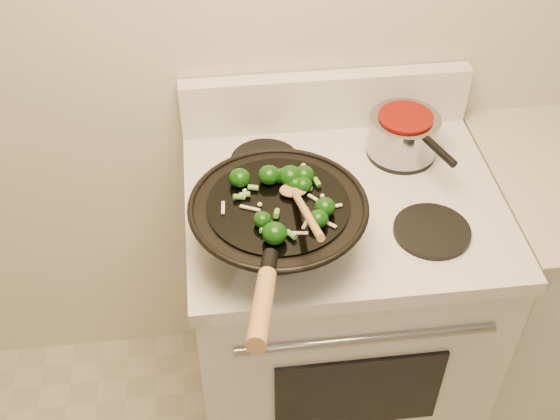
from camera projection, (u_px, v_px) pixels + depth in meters
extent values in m
cube|color=silver|center=(334.00, 318.00, 2.06)|extent=(0.76, 0.64, 0.88)
cube|color=silver|center=(343.00, 202.00, 1.74)|extent=(0.78, 0.66, 0.04)
cube|color=silver|center=(325.00, 101.00, 1.89)|extent=(0.78, 0.05, 0.16)
cylinder|color=gray|center=(367.00, 339.00, 1.59)|extent=(0.60, 0.02, 0.02)
cube|color=black|center=(358.00, 393.00, 1.75)|extent=(0.42, 0.01, 0.28)
cylinder|color=black|center=(278.00, 244.00, 1.60)|extent=(0.18, 0.18, 0.01)
cylinder|color=black|center=(432.00, 231.00, 1.63)|extent=(0.18, 0.18, 0.01)
cylinder|color=black|center=(265.00, 161.00, 1.82)|extent=(0.18, 0.18, 0.01)
cylinder|color=black|center=(401.00, 151.00, 1.85)|extent=(0.18, 0.18, 0.01)
torus|color=black|center=(278.00, 205.00, 1.52)|extent=(0.40, 0.40, 0.01)
cylinder|color=black|center=(278.00, 204.00, 1.52)|extent=(0.31, 0.31, 0.01)
cylinder|color=black|center=(269.00, 263.00, 1.32)|extent=(0.04, 0.07, 0.05)
cylinder|color=#A57441|center=(262.00, 307.00, 1.20)|extent=(0.07, 0.21, 0.08)
ellipsoid|color=#0C3608|center=(295.00, 183.00, 1.54)|extent=(0.04, 0.04, 0.03)
cylinder|color=#518B32|center=(300.00, 186.00, 1.55)|extent=(0.02, 0.02, 0.02)
ellipsoid|color=#0C3608|center=(269.00, 175.00, 1.55)|extent=(0.05, 0.05, 0.04)
ellipsoid|color=#0C3608|center=(325.00, 207.00, 1.48)|extent=(0.05, 0.05, 0.04)
ellipsoid|color=#0C3608|center=(262.00, 219.00, 1.46)|extent=(0.04, 0.04, 0.03)
cylinder|color=#518B32|center=(268.00, 222.00, 1.46)|extent=(0.02, 0.02, 0.01)
ellipsoid|color=#0C3608|center=(240.00, 178.00, 1.55)|extent=(0.05, 0.05, 0.04)
ellipsoid|color=#0C3608|center=(304.00, 175.00, 1.55)|extent=(0.05, 0.05, 0.04)
ellipsoid|color=#0C3608|center=(318.00, 219.00, 1.45)|extent=(0.04, 0.04, 0.04)
cylinder|color=#518B32|center=(324.00, 222.00, 1.46)|extent=(0.02, 0.02, 0.02)
ellipsoid|color=#0C3608|center=(290.00, 176.00, 1.55)|extent=(0.05, 0.05, 0.04)
ellipsoid|color=#0C3608|center=(238.00, 179.00, 1.55)|extent=(0.04, 0.04, 0.04)
ellipsoid|color=#0C3608|center=(303.00, 185.00, 1.53)|extent=(0.04, 0.04, 0.03)
cylinder|color=#518B32|center=(308.00, 188.00, 1.54)|extent=(0.02, 0.02, 0.02)
ellipsoid|color=#0C3608|center=(281.00, 176.00, 1.56)|extent=(0.04, 0.04, 0.03)
ellipsoid|color=#0C3608|center=(274.00, 233.00, 1.42)|extent=(0.05, 0.05, 0.04)
cube|color=beige|center=(302.00, 204.00, 1.51)|extent=(0.03, 0.04, 0.00)
cube|color=beige|center=(250.00, 208.00, 1.50)|extent=(0.04, 0.03, 0.00)
cube|color=beige|center=(275.00, 177.00, 1.57)|extent=(0.04, 0.02, 0.00)
cube|color=beige|center=(321.00, 208.00, 1.50)|extent=(0.04, 0.04, 0.00)
cube|color=beige|center=(307.00, 222.00, 1.47)|extent=(0.03, 0.04, 0.00)
cube|color=beige|center=(333.00, 207.00, 1.50)|extent=(0.04, 0.02, 0.00)
cube|color=beige|center=(223.00, 208.00, 1.50)|extent=(0.01, 0.04, 0.00)
cube|color=beige|center=(316.00, 200.00, 1.52)|extent=(0.04, 0.04, 0.00)
cube|color=beige|center=(312.00, 177.00, 1.57)|extent=(0.02, 0.04, 0.00)
cube|color=beige|center=(298.00, 170.00, 1.59)|extent=(0.04, 0.05, 0.00)
cube|color=beige|center=(326.00, 222.00, 1.47)|extent=(0.04, 0.04, 0.00)
cube|color=beige|center=(296.00, 233.00, 1.44)|extent=(0.05, 0.01, 0.00)
cylinder|color=#559F33|center=(264.00, 230.00, 1.44)|extent=(0.03, 0.03, 0.02)
cylinder|color=#559F33|center=(291.00, 235.00, 1.43)|extent=(0.02, 0.02, 0.02)
cylinder|color=#559F33|center=(245.00, 195.00, 1.52)|extent=(0.02, 0.02, 0.02)
cylinder|color=#559F33|center=(317.00, 182.00, 1.55)|extent=(0.02, 0.03, 0.02)
cylinder|color=#559F33|center=(277.00, 213.00, 1.48)|extent=(0.03, 0.02, 0.02)
cylinder|color=#559F33|center=(253.00, 188.00, 1.54)|extent=(0.03, 0.02, 0.02)
cylinder|color=#559F33|center=(239.00, 197.00, 1.52)|extent=(0.03, 0.02, 0.01)
sphere|color=#F1E8AA|center=(272.00, 233.00, 1.44)|extent=(0.01, 0.01, 0.01)
sphere|color=#F1E8AA|center=(322.00, 196.00, 1.53)|extent=(0.01, 0.01, 0.01)
sphere|color=#F1E8AA|center=(308.00, 186.00, 1.55)|extent=(0.01, 0.01, 0.01)
sphere|color=#F1E8AA|center=(245.00, 191.00, 1.54)|extent=(0.01, 0.01, 0.01)
sphere|color=#F1E8AA|center=(260.00, 205.00, 1.51)|extent=(0.01, 0.01, 0.01)
ellipsoid|color=#A57441|center=(293.00, 190.00, 1.53)|extent=(0.07, 0.05, 0.02)
cylinder|color=#A57441|center=(307.00, 214.00, 1.40)|extent=(0.03, 0.25, 0.11)
cylinder|color=gray|center=(403.00, 134.00, 1.81)|extent=(0.18, 0.18, 0.10)
cylinder|color=#6F0A05|center=(406.00, 117.00, 1.77)|extent=(0.14, 0.14, 0.01)
cylinder|color=black|center=(440.00, 152.00, 1.68)|extent=(0.06, 0.11, 0.02)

